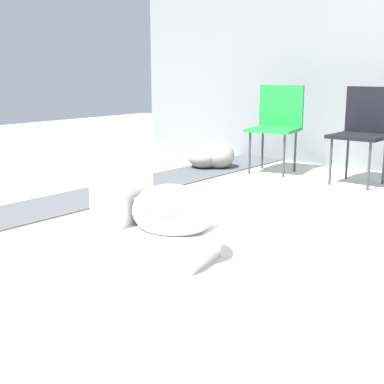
{
  "coord_description": "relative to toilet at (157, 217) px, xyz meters",
  "views": [
    {
      "loc": [
        1.88,
        -2.17,
        0.97
      ],
      "look_at": [
        0.03,
        0.11,
        0.3
      ],
      "focal_mm": 50.0,
      "sensor_mm": 36.0,
      "label": 1
    }
  ],
  "objects": [
    {
      "name": "toilet",
      "position": [
        0.0,
        0.0,
        0.0
      ],
      "size": [
        0.69,
        0.49,
        0.52
      ],
      "rotation": [
        0.0,
        0.0,
        0.2
      ],
      "color": "white",
      "rests_on": "ground"
    },
    {
      "name": "folding_chair_middle",
      "position": [
        0.09,
        2.57,
        0.29
      ],
      "size": [
        0.45,
        0.45,
        0.83
      ],
      "rotation": [
        0.0,
        0.0,
        -1.58
      ],
      "color": "black",
      "rests_on": "ground"
    },
    {
      "name": "ground_plane",
      "position": [
        -0.03,
        0.19,
        -0.22
      ],
      "size": [
        14.0,
        14.0,
        0.0
      ],
      "primitive_type": "plane",
      "color": "beige"
    },
    {
      "name": "folding_chair_left",
      "position": [
        -0.78,
        2.58,
        0.29
      ],
      "size": [
        0.52,
        0.52,
        0.83
      ],
      "rotation": [
        0.0,
        0.0,
        -1.38
      ],
      "color": "#1E8C38",
      "rests_on": "ground"
    },
    {
      "name": "gravel_strip",
      "position": [
        -1.33,
        0.69,
        -0.21
      ],
      "size": [
        0.56,
        8.0,
        0.01
      ],
      "primitive_type": "cube",
      "color": "#4C4C51",
      "rests_on": "ground"
    },
    {
      "name": "boulder_far",
      "position": [
        -1.43,
        2.27,
        -0.1
      ],
      "size": [
        0.46,
        0.5,
        0.24
      ],
      "primitive_type": "ellipsoid",
      "rotation": [
        0.0,
        0.0,
        1.92
      ],
      "color": "gray",
      "rests_on": "ground"
    },
    {
      "name": "boulder_near",
      "position": [
        -1.31,
        2.34,
        -0.09
      ],
      "size": [
        0.46,
        0.47,
        0.26
      ],
      "primitive_type": "ellipsoid",
      "rotation": [
        0.0,
        0.0,
        2.16
      ],
      "color": "gray",
      "rests_on": "ground"
    }
  ]
}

